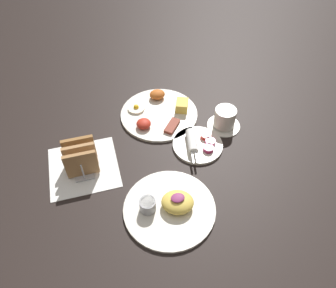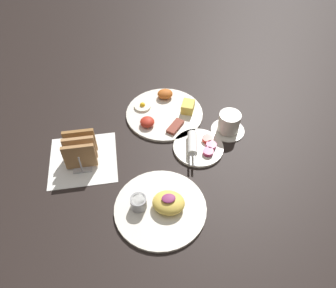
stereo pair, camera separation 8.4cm
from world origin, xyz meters
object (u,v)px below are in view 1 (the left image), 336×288
at_px(plate_breakfast, 159,112).
at_px(coffee_cup, 225,119).
at_px(plate_foreground, 170,206).
at_px(plate_condiments, 198,144).
at_px(toast_rack, 81,157).

relative_size(plate_breakfast, coffee_cup, 2.41).
bearing_deg(plate_foreground, plate_condiments, 53.16).
relative_size(plate_foreground, coffee_cup, 2.27).
bearing_deg(plate_breakfast, coffee_cup, -30.38).
bearing_deg(plate_foreground, toast_rack, 135.34).
xyz_separation_m(plate_breakfast, toast_rack, (-0.30, -0.18, 0.04)).
bearing_deg(plate_condiments, coffee_cup, 28.60).
xyz_separation_m(plate_condiments, coffee_cup, (0.12, 0.07, 0.02)).
xyz_separation_m(plate_foreground, coffee_cup, (0.28, 0.28, 0.02)).
bearing_deg(coffee_cup, toast_rack, -173.76).
distance_m(plate_condiments, toast_rack, 0.39).
distance_m(plate_condiments, coffee_cup, 0.14).
height_order(plate_condiments, plate_foreground, plate_foreground).
height_order(plate_condiments, coffee_cup, coffee_cup).
bearing_deg(plate_breakfast, plate_condiments, -65.54).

